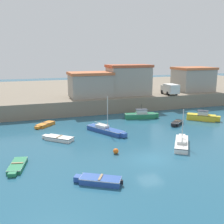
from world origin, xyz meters
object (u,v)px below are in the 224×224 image
dinghy_black_6 (177,123)px  harbor_shed_near_wharf (90,84)px  mooring_buoy (116,151)px  sailboat_white_2 (182,143)px  dinghy_blue_1 (99,180)px  harbor_shed_mid_row (129,80)px  motorboat_yellow_0 (202,117)px  sailboat_blue_5 (106,130)px  dinghy_green_4 (17,166)px  dinghy_orange_9 (45,125)px  motorboat_green_8 (141,115)px  truck_on_quay (170,89)px  harbor_shed_far_end (193,79)px  dinghy_white_3 (58,138)px

dinghy_black_6 → harbor_shed_near_wharf: harbor_shed_near_wharf is taller
mooring_buoy → sailboat_white_2: bearing=-1.4°
dinghy_blue_1 → harbor_shed_mid_row: 33.29m
motorboat_yellow_0 → sailboat_blue_5: sailboat_blue_5 is taller
sailboat_white_2 → dinghy_green_4: 18.73m
dinghy_orange_9 → mooring_buoy: 15.69m
motorboat_yellow_0 → dinghy_orange_9: 25.80m
dinghy_green_4 → motorboat_green_8: (19.95, 14.51, 0.37)m
sailboat_white_2 → truck_on_quay: size_ratio=1.31×
dinghy_green_4 → harbor_shed_far_end: size_ratio=0.50×
dinghy_white_3 → dinghy_orange_9: 7.53m
motorboat_yellow_0 → harbor_shed_far_end: bearing=60.6°
dinghy_green_4 → dinghy_blue_1: bearing=-39.8°
sailboat_white_2 → sailboat_blue_5: (-7.04, 8.25, 0.03)m
sailboat_blue_5 → harbor_shed_mid_row: (9.71, 15.32, 5.35)m
motorboat_green_8 → dinghy_green_4: bearing=-144.0°
dinghy_green_4 → harbor_shed_mid_row: size_ratio=0.47×
motorboat_green_8 → harbor_shed_near_wharf: harbor_shed_near_wharf is taller
motorboat_yellow_0 → sailboat_white_2: size_ratio=0.85×
dinghy_orange_9 → motorboat_green_8: bearing=-0.5°
motorboat_yellow_0 → mooring_buoy: bearing=-152.8°
dinghy_black_6 → motorboat_yellow_0: bearing=12.0°
dinghy_blue_1 → dinghy_orange_9: (-2.89, 20.27, -0.04)m
harbor_shed_mid_row → harbor_shed_far_end: bearing=3.0°
sailboat_white_2 → truck_on_quay: bearing=62.9°
dinghy_white_3 → harbor_shed_mid_row: harbor_shed_mid_row is taller
dinghy_green_4 → truck_on_quay: (29.39, 21.02, 3.71)m
sailboat_white_2 → mooring_buoy: bearing=178.6°
harbor_shed_mid_row → truck_on_quay: bearing=-19.0°
sailboat_white_2 → dinghy_black_6: size_ratio=1.83×
dinghy_white_3 → mooring_buoy: 8.73m
dinghy_green_4 → harbor_shed_near_wharf: size_ratio=0.50×
sailboat_blue_5 → dinghy_black_6: 11.93m
dinghy_black_6 → motorboat_green_8: (-3.66, 5.62, 0.30)m
dinghy_blue_1 → dinghy_green_4: size_ratio=0.98×
harbor_shed_near_wharf → sailboat_blue_5: bearing=-96.3°
mooring_buoy → harbor_shed_far_end: 36.63m
dinghy_white_3 → harbor_shed_mid_row: (16.49, 16.56, 5.50)m
dinghy_green_4 → harbor_shed_mid_row: (21.40, 23.77, 5.55)m
motorboat_green_8 → truck_on_quay: size_ratio=1.37×
motorboat_green_8 → dinghy_orange_9: motorboat_green_8 is taller
dinghy_white_3 → harbor_shed_near_wharf: size_ratio=0.48×
dinghy_green_4 → dinghy_black_6: dinghy_black_6 is taller
harbor_shed_near_wharf → harbor_shed_far_end: (24.00, 0.70, 0.27)m
dinghy_orange_9 → mooring_buoy: mooring_buoy is taller
dinghy_blue_1 → truck_on_quay: 35.15m
dinghy_green_4 → truck_on_quay: bearing=35.6°
dinghy_orange_9 → truck_on_quay: bearing=14.0°
harbor_shed_far_end → truck_on_quay: (-8.01, -3.59, -1.45)m
mooring_buoy → truck_on_quay: 28.27m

